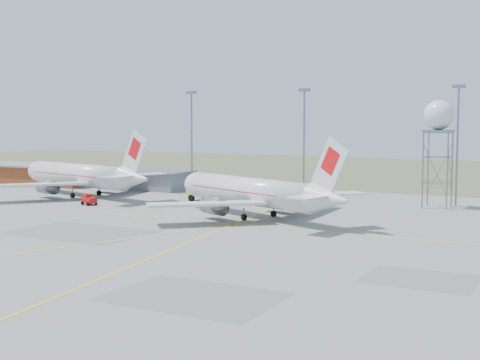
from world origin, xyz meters
The scene contains 12 objects.
ground centered at (0.00, 0.00, 0.00)m, with size 400.00×400.00×0.00m, color gray.
grass_strip centered at (0.00, 140.00, 0.01)m, with size 400.00×120.00×0.03m, color #4B5D33.
building_orange centered at (-75.00, 62.00, 2.17)m, with size 33.00×12.00×4.30m.
building_grey centered at (-45.00, 64.00, 1.97)m, with size 19.00×10.00×3.90m.
mast_a centered at (-35.00, 66.00, 12.07)m, with size 2.20×0.50×20.50m.
mast_b centered at (-10.00, 66.00, 12.07)m, with size 2.20×0.50×20.50m.
mast_c centered at (18.00, 66.00, 12.07)m, with size 2.20×0.50×20.50m.
airliner_main centered at (-6.24, 37.45, 3.79)m, with size 34.74×32.43×12.37m.
airliner_far centered at (-48.17, 47.13, 3.94)m, with size 37.38×35.58×12.85m.
radar_tower centered at (15.71, 61.77, 10.01)m, with size 4.93×4.93×17.84m.
fire_truck centered at (-20.91, 50.82, 1.91)m, with size 10.44×5.62×3.99m.
baggage_tug centered at (-37.80, 37.27, 0.71)m, with size 2.72×2.41×1.88m.
Camera 1 is at (38.80, -50.92, 14.53)m, focal length 50.00 mm.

